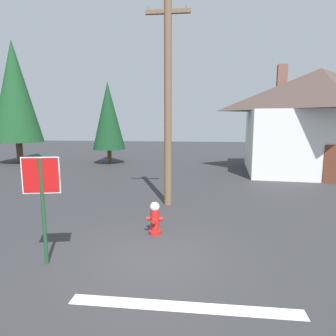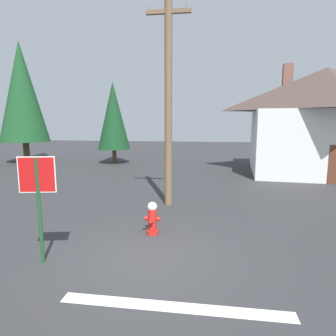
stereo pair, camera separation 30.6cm
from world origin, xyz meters
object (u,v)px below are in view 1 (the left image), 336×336
at_px(house, 318,119).
at_px(stop_sign_near, 42,188).
at_px(fire_hydrant, 155,219).
at_px(pine_tree_tall_left, 108,116).
at_px(utility_pole, 168,100).
at_px(pine_tree_mid_left, 15,92).

bearing_deg(house, stop_sign_near, -128.21).
xyz_separation_m(stop_sign_near, fire_hydrant, (2.15, 2.01, -1.29)).
xyz_separation_m(house, pine_tree_tall_left, (-14.00, 2.35, 0.28)).
xyz_separation_m(utility_pole, house, (8.31, 8.27, -0.67)).
height_order(stop_sign_near, pine_tree_tall_left, pine_tree_tall_left).
bearing_deg(house, pine_tree_mid_left, 175.12).
relative_size(pine_tree_tall_left, pine_tree_mid_left, 0.67).
distance_m(pine_tree_tall_left, pine_tree_mid_left, 7.16).
relative_size(utility_pole, house, 0.81).
bearing_deg(utility_pole, house, 44.83).
height_order(stop_sign_near, house, house).
bearing_deg(fire_hydrant, stop_sign_near, -136.83).
distance_m(fire_hydrant, utility_pole, 4.63).
bearing_deg(utility_pole, stop_sign_near, -113.24).
bearing_deg(fire_hydrant, house, 53.60).
bearing_deg(pine_tree_mid_left, fire_hydrant, -46.15).
distance_m(fire_hydrant, house, 14.33).
xyz_separation_m(utility_pole, pine_tree_tall_left, (-5.69, 10.62, -0.39)).
bearing_deg(stop_sign_near, pine_tree_tall_left, 102.64).
bearing_deg(house, pine_tree_tall_left, 170.47).
height_order(house, pine_tree_mid_left, pine_tree_mid_left).
distance_m(stop_sign_near, pine_tree_mid_left, 18.70).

